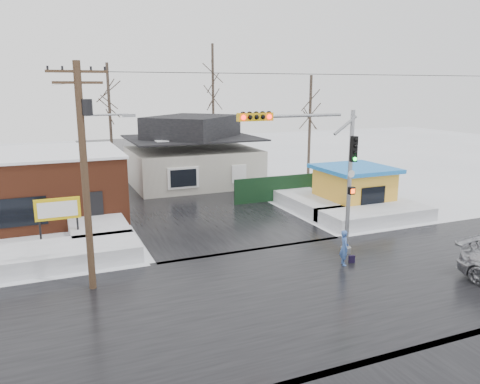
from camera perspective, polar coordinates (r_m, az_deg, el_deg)
name	(u,v)px	position (r m, az deg, el deg)	size (l,w,h in m)	color
ground	(307,290)	(19.57, 8.17, -11.71)	(120.00, 120.00, 0.00)	white
road_ns	(307,289)	(19.57, 8.17, -11.68)	(10.00, 120.00, 0.02)	black
road_ew	(307,289)	(19.57, 8.17, -11.68)	(120.00, 10.00, 0.02)	black
snowbank_nw	(62,255)	(23.48, -20.83, -7.16)	(7.00, 3.00, 0.80)	white
snowbank_ne	(376,215)	(29.79, 16.21, -2.67)	(7.00, 3.00, 0.80)	white
snowbank_nside_w	(95,222)	(28.35, -17.22, -3.52)	(3.00, 8.00, 0.80)	white
snowbank_nside_e	(305,200)	(32.64, 7.98, -0.95)	(3.00, 8.00, 0.80)	white
traffic_signal	(323,165)	(21.93, 10.04, 3.31)	(6.05, 0.68, 7.00)	gray
utility_pole	(86,165)	(18.98, -18.28, 3.17)	(3.15, 0.44, 9.00)	#382619
brick_building	(19,186)	(31.80, -25.34, 0.66)	(12.20, 8.20, 4.12)	brown
marquee_sign	(58,210)	(25.44, -21.34, -2.11)	(2.20, 0.21, 2.55)	black
house	(193,153)	(39.26, -5.79, 4.72)	(10.40, 8.40, 5.76)	beige
kiosk	(354,187)	(32.14, 13.70, 0.54)	(4.60, 4.60, 2.88)	yellow
fence	(285,188)	(33.98, 5.56, 0.52)	(8.00, 0.12, 1.80)	black
tree_far_left	(108,88)	(41.54, -15.77, 12.14)	(3.00, 3.00, 10.00)	#332821
tree_far_mid	(213,70)	(45.86, -3.35, 14.58)	(3.00, 3.00, 12.00)	#332821
tree_far_right	(311,97)	(41.17, 8.61, 11.35)	(3.00, 3.00, 9.00)	#332821
pedestrian	(344,248)	(22.09, 12.59, -6.68)	(0.60, 0.40, 1.66)	#3E64AF
shopping_bag	(352,260)	(22.62, 13.46, -8.02)	(0.28, 0.12, 0.35)	black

